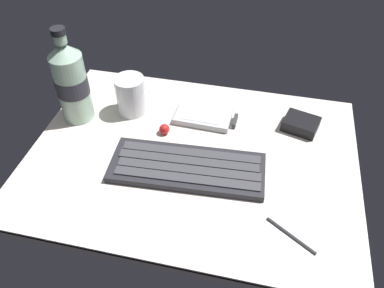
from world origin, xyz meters
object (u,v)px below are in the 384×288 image
object	(u,v)px
water_bottle	(71,82)
trackball_mouse	(164,129)
handheld_device	(207,116)
charger_block	(301,124)
stylus_pen	(291,235)
juice_cup	(131,97)
keyboard	(190,168)

from	to	relation	value
water_bottle	trackball_mouse	bearing A→B (deg)	-3.85
handheld_device	charger_block	size ratio (longest dim) A/B	1.86
trackball_mouse	stylus_pen	distance (cm)	33.08
juice_cup	stylus_pen	distance (cm)	43.74
handheld_device	trackball_mouse	world-z (taller)	trackball_mouse
keyboard	charger_block	xyz separation A→B (cm)	(20.14, 16.90, 0.39)
keyboard	charger_block	distance (cm)	26.29
water_bottle	stylus_pen	bearing A→B (deg)	-24.18
handheld_device	juice_cup	xyz separation A→B (cm)	(-16.57, -0.87, 3.18)
charger_block	trackball_mouse	distance (cm)	28.67
handheld_device	stylus_pen	bearing A→B (deg)	-53.75
keyboard	water_bottle	distance (cm)	30.20
handheld_device	stylus_pen	xyz separation A→B (cm)	(19.06, -25.99, -0.38)
juice_cup	keyboard	bearing A→B (deg)	-42.11
keyboard	stylus_pen	bearing A→B (deg)	-28.21
stylus_pen	charger_block	bearing A→B (deg)	120.65
handheld_device	water_bottle	size ratio (longest dim) A/B	0.62
handheld_device	water_bottle	xyz separation A→B (cm)	(-27.30, -5.17, 8.28)
keyboard	stylus_pen	distance (cm)	21.86
keyboard	trackball_mouse	xyz separation A→B (cm)	(-7.46, 9.17, 0.29)
keyboard	charger_block	size ratio (longest dim) A/B	4.23
water_bottle	stylus_pen	world-z (taller)	water_bottle
handheld_device	trackball_mouse	size ratio (longest dim) A/B	5.91
water_bottle	charger_block	xyz separation A→B (cm)	(47.25, 6.41, -7.81)
juice_cup	trackball_mouse	distance (cm)	10.91
handheld_device	charger_block	bearing A→B (deg)	3.55
juice_cup	stylus_pen	size ratio (longest dim) A/B	0.89
charger_block	trackball_mouse	xyz separation A→B (cm)	(-27.60, -7.73, -0.10)
handheld_device	stylus_pen	world-z (taller)	handheld_device
handheld_device	juice_cup	distance (cm)	16.89
trackball_mouse	charger_block	bearing A→B (deg)	15.65
juice_cup	trackball_mouse	size ratio (longest dim) A/B	3.86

